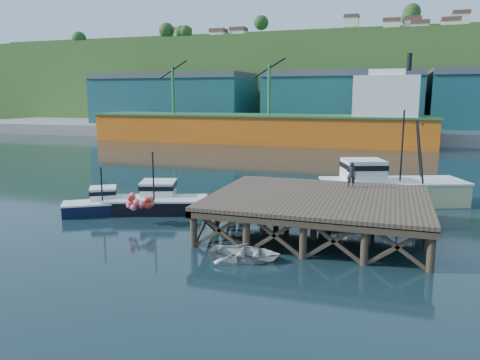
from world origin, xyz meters
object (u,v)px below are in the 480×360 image
at_px(boat_black, 157,200).
at_px(dockworker, 351,174).
at_px(boat_navy, 103,204).
at_px(trawler, 390,185).
at_px(dinghy, 245,253).

xyz_separation_m(boat_black, dockworker, (12.60, 1.69, 2.15)).
bearing_deg(dockworker, boat_black, 5.13).
bearing_deg(boat_navy, trawler, -5.74).
distance_m(boat_black, trawler, 16.63).
height_order(boat_black, dockworker, boat_black).
height_order(boat_navy, dockworker, dockworker).
bearing_deg(dinghy, trawler, -27.04).
xyz_separation_m(boat_black, trawler, (14.90, 7.35, 0.63)).
bearing_deg(trawler, dinghy, -134.67).
bearing_deg(trawler, boat_black, -174.76).
xyz_separation_m(boat_black, dinghy, (8.52, -7.21, -0.41)).
distance_m(boat_black, dinghy, 11.17).
relative_size(trawler, dinghy, 3.13).
bearing_deg(trawler, boat_navy, -174.68).
relative_size(boat_navy, dockworker, 3.36).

